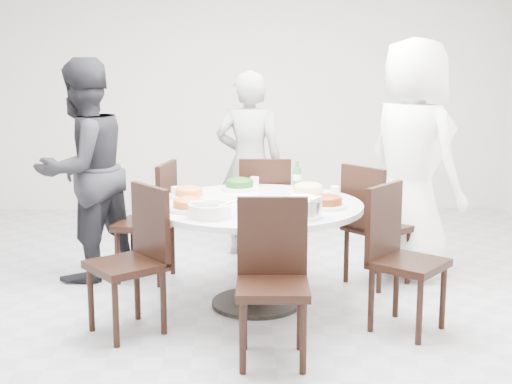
{
  "coord_description": "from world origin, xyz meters",
  "views": [
    {
      "loc": [
        -0.03,
        -5.16,
        1.77
      ],
      "look_at": [
        0.07,
        -0.21,
        0.82
      ],
      "focal_mm": 50.0,
      "sensor_mm": 36.0,
      "label": 1
    }
  ],
  "objects_px": {
    "chair_ne": "(378,224)",
    "chair_n": "(265,212)",
    "diner_middle": "(249,164)",
    "chair_sw": "(126,262)",
    "chair_s": "(273,284)",
    "rice_bowl": "(302,209)",
    "chair_se": "(409,260)",
    "dining_table": "(256,255)",
    "chair_nw": "(145,221)",
    "diner_right": "(412,159)",
    "beverage_bottle": "(297,175)",
    "soup_bowl": "(210,210)",
    "diner_left": "(83,170)"
  },
  "relations": [
    {
      "from": "dining_table",
      "to": "soup_bowl",
      "type": "height_order",
      "value": "soup_bowl"
    },
    {
      "from": "dining_table",
      "to": "diner_middle",
      "type": "relative_size",
      "value": 0.91
    },
    {
      "from": "chair_s",
      "to": "rice_bowl",
      "type": "distance_m",
      "value": 0.65
    },
    {
      "from": "chair_s",
      "to": "diner_left",
      "type": "xyz_separation_m",
      "value": [
        -1.43,
        1.65,
        0.4
      ]
    },
    {
      "from": "chair_n",
      "to": "diner_left",
      "type": "bearing_deg",
      "value": 12.76
    },
    {
      "from": "chair_ne",
      "to": "chair_n",
      "type": "bearing_deg",
      "value": 22.57
    },
    {
      "from": "diner_middle",
      "to": "chair_ne",
      "type": "bearing_deg",
      "value": 146.44
    },
    {
      "from": "chair_ne",
      "to": "beverage_bottle",
      "type": "distance_m",
      "value": 0.74
    },
    {
      "from": "chair_nw",
      "to": "chair_s",
      "type": "bearing_deg",
      "value": 43.26
    },
    {
      "from": "diner_right",
      "to": "diner_left",
      "type": "distance_m",
      "value": 2.62
    },
    {
      "from": "rice_bowl",
      "to": "beverage_bottle",
      "type": "relative_size",
      "value": 1.14
    },
    {
      "from": "chair_s",
      "to": "chair_se",
      "type": "bearing_deg",
      "value": 29.02
    },
    {
      "from": "rice_bowl",
      "to": "diner_left",
      "type": "bearing_deg",
      "value": 145.52
    },
    {
      "from": "rice_bowl",
      "to": "soup_bowl",
      "type": "relative_size",
      "value": 0.92
    },
    {
      "from": "soup_bowl",
      "to": "chair_se",
      "type": "bearing_deg",
      "value": -3.21
    },
    {
      "from": "dining_table",
      "to": "chair_ne",
      "type": "height_order",
      "value": "chair_ne"
    },
    {
      "from": "diner_right",
      "to": "beverage_bottle",
      "type": "xyz_separation_m",
      "value": [
        -0.94,
        -0.21,
        -0.09
      ]
    },
    {
      "from": "chair_nw",
      "to": "chair_s",
      "type": "distance_m",
      "value": 1.85
    },
    {
      "from": "diner_middle",
      "to": "rice_bowl",
      "type": "relative_size",
      "value": 6.41
    },
    {
      "from": "chair_s",
      "to": "beverage_bottle",
      "type": "bearing_deg",
      "value": 81.9
    },
    {
      "from": "chair_s",
      "to": "chair_n",
      "type": "bearing_deg",
      "value": 91.04
    },
    {
      "from": "chair_nw",
      "to": "rice_bowl",
      "type": "xyz_separation_m",
      "value": [
        1.16,
        -1.06,
        0.33
      ]
    },
    {
      "from": "dining_table",
      "to": "diner_right",
      "type": "bearing_deg",
      "value": 29.56
    },
    {
      "from": "dining_table",
      "to": "diner_left",
      "type": "bearing_deg",
      "value": 153.18
    },
    {
      "from": "soup_bowl",
      "to": "chair_nw",
      "type": "bearing_deg",
      "value": 118.44
    },
    {
      "from": "beverage_bottle",
      "to": "chair_n",
      "type": "bearing_deg",
      "value": 116.76
    },
    {
      "from": "dining_table",
      "to": "chair_nw",
      "type": "relative_size",
      "value": 1.58
    },
    {
      "from": "dining_table",
      "to": "chair_sw",
      "type": "relative_size",
      "value": 1.58
    },
    {
      "from": "chair_se",
      "to": "beverage_bottle",
      "type": "distance_m",
      "value": 1.25
    },
    {
      "from": "chair_se",
      "to": "soup_bowl",
      "type": "height_order",
      "value": "chair_se"
    },
    {
      "from": "rice_bowl",
      "to": "chair_sw",
      "type": "bearing_deg",
      "value": -176.86
    },
    {
      "from": "diner_right",
      "to": "chair_sw",
      "type": "bearing_deg",
      "value": 87.75
    },
    {
      "from": "diner_middle",
      "to": "soup_bowl",
      "type": "bearing_deg",
      "value": 89.28
    },
    {
      "from": "dining_table",
      "to": "chair_n",
      "type": "distance_m",
      "value": 0.97
    },
    {
      "from": "chair_nw",
      "to": "chair_ne",
      "type": "bearing_deg",
      "value": 98.06
    },
    {
      "from": "chair_s",
      "to": "diner_right",
      "type": "relative_size",
      "value": 0.5
    },
    {
      "from": "beverage_bottle",
      "to": "chair_nw",
      "type": "bearing_deg",
      "value": 174.31
    },
    {
      "from": "chair_se",
      "to": "chair_sw",
      "type": "bearing_deg",
      "value": 130.19
    },
    {
      "from": "diner_middle",
      "to": "dining_table",
      "type": "bearing_deg",
      "value": 99.33
    },
    {
      "from": "chair_ne",
      "to": "chair_nw",
      "type": "relative_size",
      "value": 1.0
    },
    {
      "from": "chair_sw",
      "to": "diner_left",
      "type": "xyz_separation_m",
      "value": [
        -0.51,
        1.19,
        0.4
      ]
    },
    {
      "from": "dining_table",
      "to": "chair_sw",
      "type": "distance_m",
      "value": 0.99
    },
    {
      "from": "dining_table",
      "to": "rice_bowl",
      "type": "relative_size",
      "value": 5.85
    },
    {
      "from": "chair_sw",
      "to": "soup_bowl",
      "type": "bearing_deg",
      "value": 60.75
    },
    {
      "from": "diner_middle",
      "to": "chair_se",
      "type": "bearing_deg",
      "value": 126.37
    },
    {
      "from": "diner_middle",
      "to": "rice_bowl",
      "type": "height_order",
      "value": "diner_middle"
    },
    {
      "from": "chair_ne",
      "to": "soup_bowl",
      "type": "xyz_separation_m",
      "value": [
        -1.27,
        -0.91,
        0.32
      ]
    },
    {
      "from": "chair_sw",
      "to": "diner_left",
      "type": "bearing_deg",
      "value": 165.66
    },
    {
      "from": "chair_sw",
      "to": "chair_s",
      "type": "relative_size",
      "value": 1.0
    },
    {
      "from": "chair_s",
      "to": "diner_left",
      "type": "bearing_deg",
      "value": 132.48
    }
  ]
}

